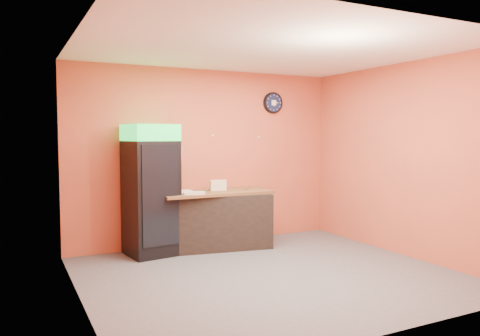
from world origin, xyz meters
TOP-DOWN VIEW (x-y plane):
  - floor at (0.00, 0.00)m, footprint 4.50×4.50m
  - back_wall at (0.00, 2.00)m, footprint 4.50×0.02m
  - left_wall at (-2.25, 0.00)m, footprint 0.02×4.00m
  - right_wall at (2.25, 0.00)m, footprint 0.02×4.00m
  - ceiling at (0.00, 0.00)m, footprint 4.50×4.00m
  - beverage_cooler at (-1.04, 1.61)m, footprint 0.75×0.76m
  - prep_counter at (-0.04, 1.62)m, footprint 1.80×1.03m
  - wall_clock at (1.22, 1.97)m, footprint 0.36×0.06m
  - wall_phone at (-0.52, 1.95)m, footprint 0.12×0.11m
  - butcher_paper at (-0.04, 1.62)m, footprint 1.75×0.80m
  - sub_roll_stack at (0.04, 1.66)m, footprint 0.26×0.10m
  - wrapped_sandwich_left at (-0.49, 1.39)m, footprint 0.26×0.15m
  - wrapped_sandwich_mid at (-0.45, 1.37)m, footprint 0.30×0.19m
  - wrapped_sandwich_right at (-0.58, 1.58)m, footprint 0.32×0.23m
  - kitchen_tool at (0.02, 1.77)m, footprint 0.06×0.06m

SIDE VIEW (x-z plane):
  - floor at x=0.00m, z-range 0.00..0.00m
  - prep_counter at x=-0.04m, z-range 0.00..0.85m
  - butcher_paper at x=-0.04m, z-range 0.85..0.89m
  - wrapped_sandwich_left at x=-0.49m, z-range 0.89..0.92m
  - wrapped_sandwich_mid at x=-0.45m, z-range 0.89..0.93m
  - wrapped_sandwich_right at x=-0.58m, z-range 0.89..0.93m
  - kitchen_tool at x=0.02m, z-range 0.89..0.95m
  - beverage_cooler at x=-1.04m, z-range -0.02..1.89m
  - sub_roll_stack at x=0.04m, z-range 0.89..1.05m
  - back_wall at x=0.00m, z-range 0.00..2.80m
  - left_wall at x=-2.25m, z-range 0.00..2.80m
  - right_wall at x=2.25m, z-range 0.00..2.80m
  - wall_phone at x=-0.52m, z-range 1.34..1.57m
  - wall_clock at x=1.22m, z-range 2.13..2.49m
  - ceiling at x=0.00m, z-range 2.79..2.81m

